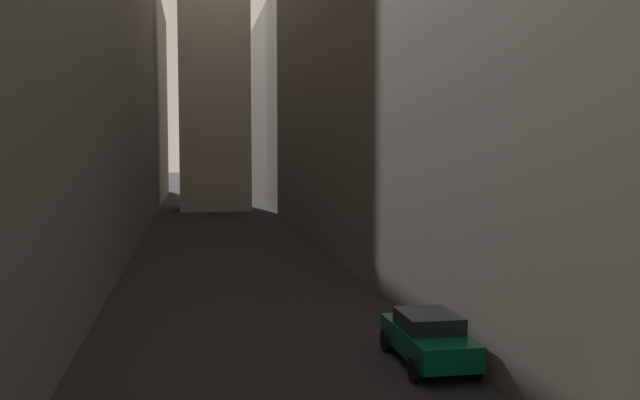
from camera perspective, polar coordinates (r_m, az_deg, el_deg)
ground_plane at (r=42.75m, az=-7.45°, el=-3.89°), size 264.00×264.00×0.00m
building_block_left at (r=45.60m, az=-22.49°, el=10.82°), size 11.84×108.00×22.99m
building_block_right at (r=46.30m, az=5.92°, el=9.87°), size 10.53×108.00×21.15m
parked_car_right_far at (r=20.12m, az=8.85°, el=-11.00°), size 1.89×4.05×1.46m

